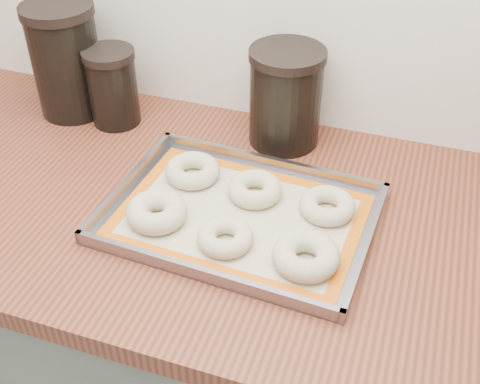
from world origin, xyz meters
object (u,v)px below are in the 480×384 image
(bagel_front_left, at_px, (157,212))
(bagel_front_right, at_px, (306,256))
(baking_tray, at_px, (240,215))
(canister_mid, at_px, (113,87))
(bagel_front_mid, at_px, (225,237))
(bagel_back_mid, at_px, (255,189))
(bagel_back_right, at_px, (327,206))
(canister_left, at_px, (66,60))
(canister_right, at_px, (285,97))
(bagel_back_left, at_px, (193,171))

(bagel_front_left, relative_size, bagel_front_right, 0.98)
(baking_tray, xyz_separation_m, bagel_front_left, (-0.13, -0.06, 0.02))
(baking_tray, bearing_deg, canister_mid, 148.19)
(bagel_front_mid, xyz_separation_m, bagel_back_mid, (0.01, 0.14, 0.00))
(baking_tray, relative_size, bagel_back_right, 4.84)
(bagel_back_mid, xyz_separation_m, canister_mid, (-0.37, 0.16, 0.06))
(canister_left, bearing_deg, canister_right, 3.78)
(bagel_front_left, xyz_separation_m, bagel_front_mid, (0.13, -0.02, -0.00))
(bagel_front_left, xyz_separation_m, canister_mid, (-0.23, 0.28, 0.06))
(bagel_back_right, xyz_separation_m, canister_mid, (-0.50, 0.16, 0.06))
(bagel_back_mid, distance_m, canister_right, 0.22)
(bagel_front_mid, relative_size, canister_right, 0.47)
(bagel_front_right, distance_m, canister_right, 0.38)
(bagel_back_mid, distance_m, canister_left, 0.52)
(bagel_front_right, bearing_deg, bagel_front_left, 175.43)
(bagel_front_right, bearing_deg, baking_tray, 150.60)
(bagel_front_right, bearing_deg, bagel_back_left, 148.93)
(canister_right, bearing_deg, canister_mid, -173.01)
(bagel_front_right, distance_m, bagel_back_left, 0.30)
(baking_tray, relative_size, bagel_front_left, 4.50)
(bagel_back_mid, relative_size, canister_right, 0.49)
(bagel_front_right, bearing_deg, bagel_front_mid, 178.75)
(bagel_front_right, xyz_separation_m, bagel_back_right, (0.01, 0.14, -0.00))
(canister_mid, bearing_deg, canister_left, 173.36)
(bagel_back_mid, relative_size, canister_left, 0.41)
(bagel_front_mid, height_order, canister_right, canister_right)
(bagel_front_left, relative_size, canister_right, 0.53)
(canister_right, bearing_deg, baking_tray, -91.14)
(bagel_front_right, bearing_deg, bagel_back_right, 87.82)
(bagel_back_mid, bearing_deg, bagel_back_right, -1.19)
(canister_mid, bearing_deg, bagel_back_mid, -23.64)
(bagel_back_right, bearing_deg, bagel_back_left, 175.81)
(bagel_back_mid, bearing_deg, baking_tray, -97.09)
(canister_right, bearing_deg, bagel_back_mid, -89.32)
(bagel_back_right, bearing_deg, bagel_front_right, -92.18)
(bagel_front_mid, bearing_deg, canister_mid, 140.33)
(bagel_back_left, distance_m, canister_left, 0.40)
(bagel_front_left, relative_size, bagel_back_right, 1.08)
(bagel_back_left, height_order, bagel_back_mid, same)
(bagel_back_right, relative_size, canister_mid, 0.59)
(baking_tray, height_order, bagel_front_right, bagel_front_right)
(bagel_front_right, distance_m, canister_left, 0.69)
(bagel_front_left, relative_size, bagel_front_mid, 1.13)
(bagel_back_left, bearing_deg, canister_left, 155.83)
(bagel_back_left, bearing_deg, baking_tray, -32.89)
(bagel_front_left, distance_m, bagel_back_left, 0.14)
(canister_left, bearing_deg, bagel_front_mid, -33.37)
(bagel_back_left, bearing_deg, canister_right, 56.04)
(baking_tray, distance_m, bagel_back_left, 0.15)
(canister_right, bearing_deg, bagel_front_mid, -91.00)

